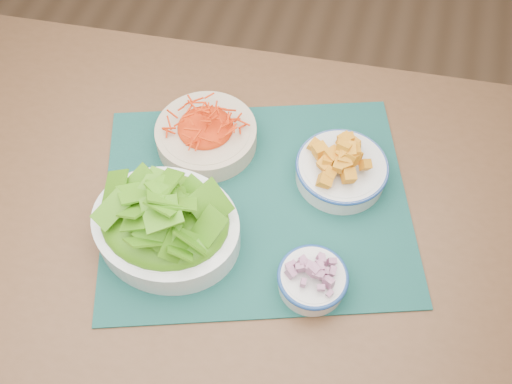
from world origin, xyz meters
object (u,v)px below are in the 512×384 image
Objects in this scene: onion_bowl at (313,278)px; lettuce_bowl at (165,220)px; placemat at (256,201)px; squash_bowl at (342,166)px; table at (204,230)px; carrot_bowl at (206,132)px.

lettuce_bowl is at bearing 174.98° from onion_bowl.
placemat is 4.72× the size of onion_bowl.
placemat is at bearing 134.58° from onion_bowl.
squash_bowl is at bearing 14.74° from placemat.
lettuce_bowl reaches higher than table.
onion_bowl is (0.28, -0.02, -0.03)m from lettuce_bowl.
placemat is 0.19m from lettuce_bowl.
lettuce_bowl is at bearing -119.60° from table.
carrot_bowl is at bearing 96.89° from lettuce_bowl.
squash_bowl reaches higher than placemat.
placemat is (0.10, 0.04, 0.09)m from table.
placemat is at bearing -146.25° from squash_bowl.
squash_bowl is 0.35m from lettuce_bowl.
carrot_bowl is 0.92× the size of lettuce_bowl.
squash_bowl is (0.14, 0.10, 0.04)m from placemat.
squash_bowl is (0.24, 0.14, 0.13)m from table.
placemat is at bearing -38.58° from carrot_bowl.
placemat is at bearing 18.76° from table.
placemat is 2.15× the size of carrot_bowl.
onion_bowl is (0.28, -0.25, -0.00)m from carrot_bowl.
placemat is 0.18m from carrot_bowl.
onion_bowl reaches higher than placemat.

